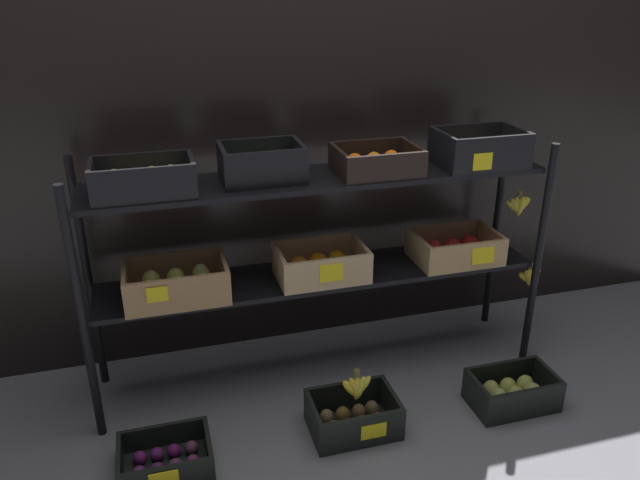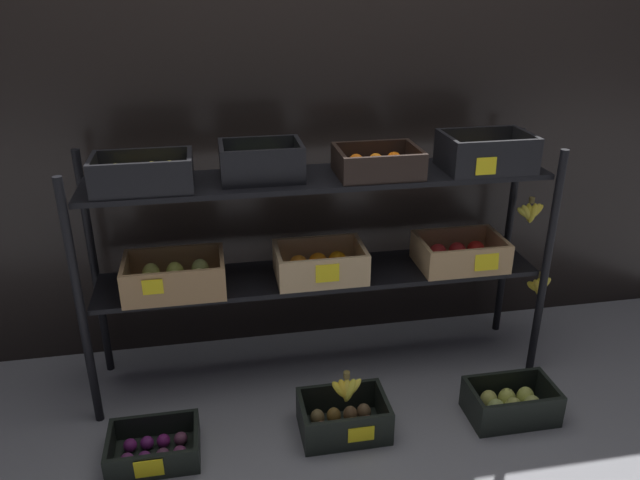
{
  "view_description": "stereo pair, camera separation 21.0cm",
  "coord_description": "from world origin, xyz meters",
  "px_view_note": "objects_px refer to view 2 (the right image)",
  "views": [
    {
      "loc": [
        -0.61,
        -2.14,
        1.59
      ],
      "look_at": [
        0.0,
        0.0,
        0.61
      ],
      "focal_mm": 34.63,
      "sensor_mm": 36.0,
      "label": 1
    },
    {
      "loc": [
        -0.41,
        -2.19,
        1.59
      ],
      "look_at": [
        0.0,
        0.0,
        0.61
      ],
      "focal_mm": 34.63,
      "sensor_mm": 36.0,
      "label": 2
    }
  ],
  "objects_px": {
    "display_rack": "(324,224)",
    "crate_ground_plum": "(154,449)",
    "crate_ground_pear": "(510,404)",
    "banana_bunch_loose": "(347,389)",
    "crate_ground_kiwi": "(344,420)"
  },
  "relations": [
    {
      "from": "display_rack",
      "to": "crate_ground_plum",
      "type": "xyz_separation_m",
      "value": [
        -0.69,
        -0.4,
        -0.65
      ]
    },
    {
      "from": "display_rack",
      "to": "crate_ground_pear",
      "type": "relative_size",
      "value": 5.76
    },
    {
      "from": "crate_ground_pear",
      "to": "banana_bunch_loose",
      "type": "relative_size",
      "value": 2.58
    },
    {
      "from": "display_rack",
      "to": "crate_ground_plum",
      "type": "relative_size",
      "value": 6.04
    },
    {
      "from": "crate_ground_pear",
      "to": "crate_ground_kiwi",
      "type": "bearing_deg",
      "value": 177.04
    },
    {
      "from": "display_rack",
      "to": "crate_ground_plum",
      "type": "bearing_deg",
      "value": -149.88
    },
    {
      "from": "crate_ground_plum",
      "to": "banana_bunch_loose",
      "type": "xyz_separation_m",
      "value": [
        0.7,
        0.01,
        0.16
      ]
    },
    {
      "from": "display_rack",
      "to": "crate_ground_pear",
      "type": "xyz_separation_m",
      "value": [
        0.65,
        -0.42,
        -0.63
      ]
    },
    {
      "from": "display_rack",
      "to": "crate_ground_kiwi",
      "type": "xyz_separation_m",
      "value": [
        0.0,
        -0.39,
        -0.64
      ]
    },
    {
      "from": "crate_ground_pear",
      "to": "banana_bunch_loose",
      "type": "bearing_deg",
      "value": 177.56
    },
    {
      "from": "crate_ground_kiwi",
      "to": "banana_bunch_loose",
      "type": "height_order",
      "value": "banana_bunch_loose"
    },
    {
      "from": "banana_bunch_loose",
      "to": "crate_ground_plum",
      "type": "bearing_deg",
      "value": -179.51
    },
    {
      "from": "crate_ground_plum",
      "to": "crate_ground_pear",
      "type": "height_order",
      "value": "crate_ground_pear"
    },
    {
      "from": "crate_ground_kiwi",
      "to": "crate_ground_pear",
      "type": "bearing_deg",
      "value": -2.96
    },
    {
      "from": "display_rack",
      "to": "crate_ground_plum",
      "type": "distance_m",
      "value": 1.02
    }
  ]
}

